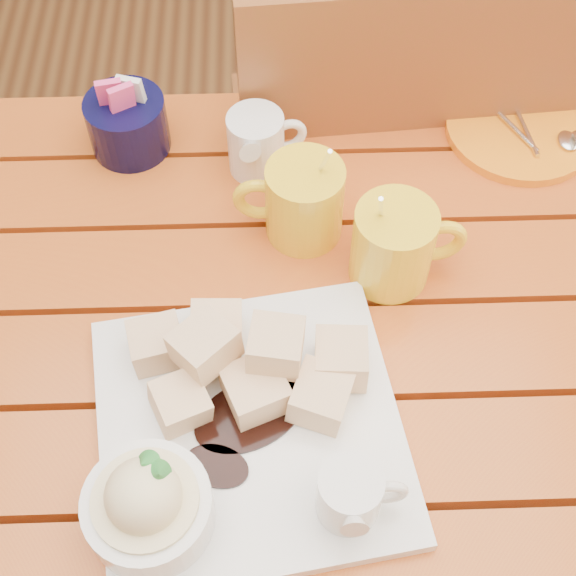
{
  "coord_description": "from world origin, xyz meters",
  "views": [
    {
      "loc": [
        0.0,
        -0.42,
        1.48
      ],
      "look_at": [
        0.02,
        0.03,
        0.82
      ],
      "focal_mm": 50.0,
      "sensor_mm": 36.0,
      "label": 1
    }
  ],
  "objects_px": {
    "orange_saucer": "(521,129)",
    "chair_far": "(383,169)",
    "table": "(275,397)",
    "dessert_plate": "(226,439)",
    "coffee_mug_left": "(302,200)",
    "coffee_mug_right": "(395,244)"
  },
  "relations": [
    {
      "from": "orange_saucer",
      "to": "chair_far",
      "type": "relative_size",
      "value": 0.2
    },
    {
      "from": "table",
      "to": "chair_far",
      "type": "xyz_separation_m",
      "value": [
        0.18,
        0.45,
        -0.11
      ]
    },
    {
      "from": "dessert_plate",
      "to": "orange_saucer",
      "type": "relative_size",
      "value": 1.78
    },
    {
      "from": "dessert_plate",
      "to": "coffee_mug_left",
      "type": "bearing_deg",
      "value": 73.32
    },
    {
      "from": "coffee_mug_right",
      "to": "chair_far",
      "type": "distance_m",
      "value": 0.45
    },
    {
      "from": "table",
      "to": "coffee_mug_right",
      "type": "bearing_deg",
      "value": 36.52
    },
    {
      "from": "coffee_mug_left",
      "to": "orange_saucer",
      "type": "relative_size",
      "value": 0.78
    },
    {
      "from": "chair_far",
      "to": "coffee_mug_right",
      "type": "bearing_deg",
      "value": 78.05
    },
    {
      "from": "coffee_mug_left",
      "to": "orange_saucer",
      "type": "xyz_separation_m",
      "value": [
        0.29,
        0.15,
        -0.04
      ]
    },
    {
      "from": "orange_saucer",
      "to": "coffee_mug_right",
      "type": "bearing_deg",
      "value": -131.54
    },
    {
      "from": "coffee_mug_left",
      "to": "chair_far",
      "type": "xyz_separation_m",
      "value": [
        0.15,
        0.29,
        -0.27
      ]
    },
    {
      "from": "chair_far",
      "to": "table",
      "type": "bearing_deg",
      "value": 63.95
    },
    {
      "from": "orange_saucer",
      "to": "chair_far",
      "type": "bearing_deg",
      "value": 134.55
    },
    {
      "from": "coffee_mug_left",
      "to": "chair_far",
      "type": "relative_size",
      "value": 0.15
    },
    {
      "from": "coffee_mug_left",
      "to": "coffee_mug_right",
      "type": "bearing_deg",
      "value": -28.53
    },
    {
      "from": "table",
      "to": "coffee_mug_right",
      "type": "relative_size",
      "value": 8.09
    },
    {
      "from": "dessert_plate",
      "to": "orange_saucer",
      "type": "distance_m",
      "value": 0.56
    },
    {
      "from": "coffee_mug_right",
      "to": "chair_far",
      "type": "relative_size",
      "value": 0.16
    },
    {
      "from": "orange_saucer",
      "to": "chair_far",
      "type": "height_order",
      "value": "chair_far"
    },
    {
      "from": "table",
      "to": "chair_far",
      "type": "height_order",
      "value": "chair_far"
    },
    {
      "from": "dessert_plate",
      "to": "coffee_mug_left",
      "type": "relative_size",
      "value": 2.27
    },
    {
      "from": "coffee_mug_left",
      "to": "chair_far",
      "type": "distance_m",
      "value": 0.42
    }
  ]
}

